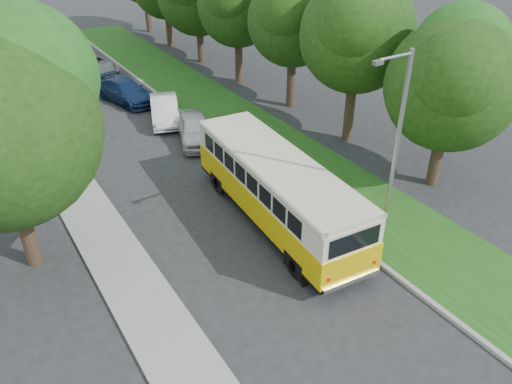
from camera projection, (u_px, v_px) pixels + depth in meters
ground at (256, 252)px, 19.74m from camera, size 120.00×120.00×0.00m
curb at (263, 175)px, 24.96m from camera, size 0.20×70.00×0.15m
grass_verge at (301, 163)px, 26.04m from camera, size 4.50×70.00×0.13m
sidewalk at (97, 227)px, 21.13m from camera, size 2.20×70.00×0.12m
treeline at (145, 9)px, 31.10m from camera, size 24.27×41.91×9.46m
lamppost_near at (394, 152)px, 17.59m from camera, size 1.71×0.16×8.00m
lamppost_far at (25, 66)px, 27.02m from camera, size 1.71×0.16×7.50m
warning_sign at (56, 132)px, 25.45m from camera, size 0.56×0.10×2.50m
vintage_bus at (277, 191)px, 20.76m from camera, size 3.43×10.58×3.09m
car_silver at (195, 129)px, 28.05m from camera, size 3.20×4.88×1.54m
car_white at (165, 110)px, 30.51m from camera, size 3.06×4.85×1.51m
car_blue at (126, 91)px, 33.36m from camera, size 3.19×5.41×1.47m
car_grey at (91, 65)px, 38.47m from camera, size 3.72×5.66×1.44m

